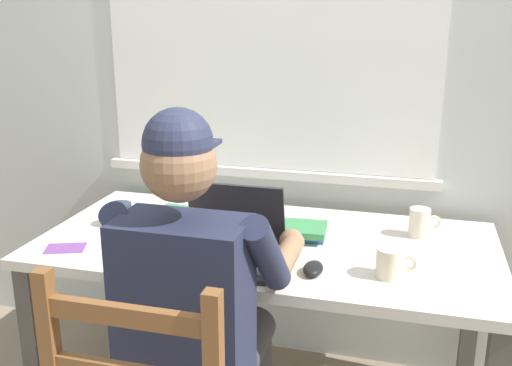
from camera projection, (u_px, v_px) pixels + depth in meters
back_wall at (295, 56)px, 2.31m from camera, size 6.00×0.08×2.60m
desk at (266, 261)px, 2.07m from camera, size 1.57×0.77×0.70m
seated_person at (199, 301)px, 1.65m from camera, size 0.50×0.60×1.25m
laptop at (228, 242)px, 1.89m from camera, size 0.33×0.29×0.23m
computer_mouse at (313, 269)px, 1.78m from camera, size 0.06×0.10×0.03m
coffee_mug_white at (420, 223)px, 2.07m from camera, size 0.11×0.07×0.10m
coffee_mug_dark at (121, 215)px, 2.17m from camera, size 0.13×0.09×0.09m
coffee_mug_spare at (391, 263)px, 1.75m from camera, size 0.12×0.08×0.09m
book_stack_main at (301, 231)px, 2.06m from camera, size 0.18×0.16×0.05m
book_stack_side at (176, 219)px, 2.13m from camera, size 0.20×0.17×0.08m
paper_pile_near_laptop at (259, 221)px, 2.21m from camera, size 0.26×0.21×0.02m
landscape_photo_print at (65, 248)px, 1.98m from camera, size 0.15×0.13×0.00m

